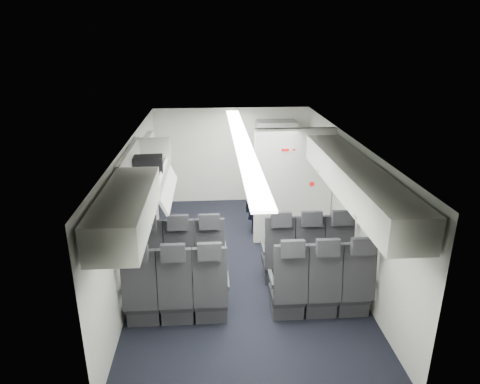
{
  "coord_description": "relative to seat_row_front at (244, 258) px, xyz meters",
  "views": [
    {
      "loc": [
        -0.48,
        -6.33,
        3.63
      ],
      "look_at": [
        0.0,
        0.4,
        1.15
      ],
      "focal_mm": 32.0,
      "sensor_mm": 36.0,
      "label": 1
    }
  ],
  "objects": [
    {
      "name": "overhead_bin_right_rear",
      "position": [
        1.4,
        -1.47,
        1.46
      ],
      "size": [
        0.53,
        1.8,
        0.4
      ],
      "color": "silver",
      "rests_on": "cabin_shell"
    },
    {
      "name": "galley_unit",
      "position": [
        0.95,
        3.25,
        0.55
      ],
      "size": [
        0.85,
        0.52,
        1.9
      ],
      "color": "#939399",
      "rests_on": "cabin_shell"
    },
    {
      "name": "flight_attendant",
      "position": [
        0.37,
        1.87,
        0.39
      ],
      "size": [
        0.41,
        0.6,
        1.59
      ],
      "primitive_type": "imported",
      "rotation": [
        0.0,
        0.0,
        1.53
      ],
      "color": "black",
      "rests_on": "ground"
    },
    {
      "name": "overhead_bin_left_front_open",
      "position": [
        -1.44,
        0.28,
        1.33
      ],
      "size": [
        0.64,
        1.7,
        0.72
      ],
      "color": "#9E9E93",
      "rests_on": "cabin_shell"
    },
    {
      "name": "bulkhead_partition",
      "position": [
        0.98,
        1.33,
        0.67
      ],
      "size": [
        1.4,
        0.15,
        2.13
      ],
      "color": "silver",
      "rests_on": "cabin_shell"
    },
    {
      "name": "carry_on_bag",
      "position": [
        -1.42,
        0.45,
        1.4
      ],
      "size": [
        0.45,
        0.33,
        0.26
      ],
      "primitive_type": "cube",
      "rotation": [
        0.0,
        0.0,
        0.08
      ],
      "color": "black",
      "rests_on": "overhead_bin_left_front_open"
    },
    {
      "name": "seat_row_mid",
      "position": [
        0.0,
        -0.9,
        0.0
      ],
      "size": [
        3.33,
        0.56,
        1.24
      ],
      "color": "black",
      "rests_on": "cabin_shell"
    },
    {
      "name": "overhead_bin_left_rear",
      "position": [
        -1.4,
        -1.47,
        1.46
      ],
      "size": [
        0.53,
        1.8,
        0.4
      ],
      "color": "silver",
      "rests_on": "cabin_shell"
    },
    {
      "name": "papers",
      "position": [
        0.56,
        1.82,
        0.66
      ],
      "size": [
        0.19,
        0.06,
        0.14
      ],
      "primitive_type": "cube",
      "rotation": [
        0.0,
        0.0,
        -0.23
      ],
      "color": "white",
      "rests_on": "flight_attendant"
    },
    {
      "name": "seat_row_front",
      "position": [
        0.0,
        0.0,
        0.0
      ],
      "size": [
        3.33,
        0.56,
        1.24
      ],
      "color": "black",
      "rests_on": "cabin_shell"
    },
    {
      "name": "overhead_bin_right_front",
      "position": [
        1.4,
        0.28,
        1.46
      ],
      "size": [
        0.53,
        1.7,
        0.4
      ],
      "color": "silver",
      "rests_on": "cabin_shell"
    },
    {
      "name": "cabin_shell",
      "position": [
        0.0,
        0.53,
        0.72
      ],
      "size": [
        3.41,
        6.01,
        2.16
      ],
      "color": "black",
      "rests_on": "ground"
    },
    {
      "name": "boarding_door",
      "position": [
        -1.64,
        2.09,
        0.55
      ],
      "size": [
        0.12,
        1.27,
        1.86
      ],
      "color": "silver",
      "rests_on": "cabin_shell"
    }
  ]
}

